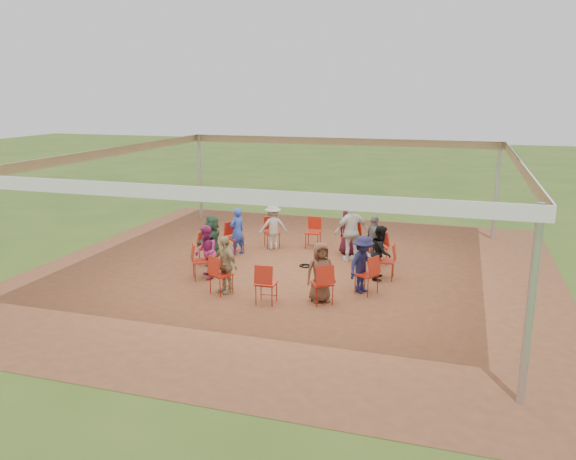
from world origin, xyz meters
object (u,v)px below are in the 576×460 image
(chair_5, at_px, (235,238))
(chair_9, at_px, (266,284))
(person_seated_3, at_px, (273,227))
(person_seated_1, at_px, (374,240))
(chair_4, at_px, (272,233))
(chair_6, at_px, (208,248))
(person_seated_0, at_px, (381,252))
(laptop, at_px, (374,254))
(person_seated_7, at_px, (225,264))
(person_seated_9, at_px, (363,264))
(chair_1, at_px, (378,248))
(chair_10, at_px, (322,284))
(chair_8, at_px, (221,275))
(chair_0, at_px, (385,261))
(person_seated_5, at_px, (212,240))
(standing_person, at_px, (352,231))
(person_seated_8, at_px, (321,272))
(person_seated_6, at_px, (206,252))
(chair_7, at_px, (201,261))
(chair_3, at_px, (313,233))
(chair_2, at_px, (351,238))
(chair_11, at_px, (367,275))
(person_seated_4, at_px, (237,231))
(cable_coil, at_px, (305,266))
(person_seated_2, at_px, (348,231))

(chair_5, relative_size, chair_9, 1.00)
(person_seated_3, bearing_deg, person_seated_1, 135.00)
(person_seated_3, bearing_deg, chair_4, -90.00)
(chair_6, height_order, person_seated_0, person_seated_0)
(chair_4, xyz_separation_m, laptop, (3.27, -1.88, 0.17))
(person_seated_7, xyz_separation_m, person_seated_9, (2.97, 0.93, 0.00))
(chair_1, relative_size, chair_10, 1.00)
(chair_9, xyz_separation_m, person_seated_9, (1.86, 1.30, 0.22))
(chair_4, distance_m, chair_8, 4.02)
(chair_0, relative_size, chair_4, 1.00)
(person_seated_5, distance_m, standing_person, 3.72)
(person_seated_8, distance_m, laptop, 2.12)
(person_seated_1, relative_size, person_seated_6, 1.00)
(chair_9, xyz_separation_m, person_seated_6, (-1.95, 1.14, 0.22))
(chair_4, bearing_deg, person_seated_0, 119.12)
(chair_8, height_order, person_seated_0, person_seated_0)
(chair_0, bearing_deg, chair_6, 90.00)
(person_seated_0, xyz_separation_m, standing_person, (-0.97, 1.25, 0.15))
(person_seated_9, xyz_separation_m, laptop, (0.08, 1.10, -0.05))
(chair_7, distance_m, person_seated_1, 4.53)
(chair_1, bearing_deg, chair_8, 105.00)
(chair_3, height_order, chair_7, same)
(chair_0, relative_size, chair_9, 1.00)
(chair_5, relative_size, chair_7, 1.00)
(chair_4, bearing_deg, person_seated_3, 90.00)
(chair_2, xyz_separation_m, person_seated_9, (0.87, -3.08, 0.22))
(person_seated_1, height_order, person_seated_6, same)
(person_seated_6, bearing_deg, chair_2, 105.41)
(person_seated_3, distance_m, standing_person, 2.47)
(chair_7, distance_m, chair_11, 4.02)
(person_seated_1, height_order, person_seated_4, same)
(person_seated_4, relative_size, person_seated_8, 1.00)
(chair_0, xyz_separation_m, person_seated_4, (-4.27, 0.93, 0.22))
(standing_person, bearing_deg, person_seated_3, -47.60)
(chair_6, distance_m, cable_coil, 2.61)
(chair_11, height_order, person_seated_1, person_seated_1)
(chair_8, distance_m, chair_10, 2.32)
(chair_2, relative_size, laptop, 2.99)
(chair_10, relative_size, person_seated_8, 0.68)
(chair_1, relative_size, person_seated_1, 0.68)
(chair_1, xyz_separation_m, person_seated_0, (0.24, -1.15, 0.22))
(chair_1, distance_m, chair_6, 4.48)
(person_seated_1, relative_size, person_seated_2, 1.00)
(chair_3, distance_m, person_seated_7, 4.37)
(chair_7, height_order, chair_9, same)
(chair_8, distance_m, person_seated_7, 0.25)
(standing_person, bearing_deg, chair_1, 136.80)
(person_seated_8, bearing_deg, person_seated_0, 30.00)
(chair_1, distance_m, chair_9, 4.02)
(chair_2, xyz_separation_m, person_seated_2, (-0.06, -0.11, 0.22))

